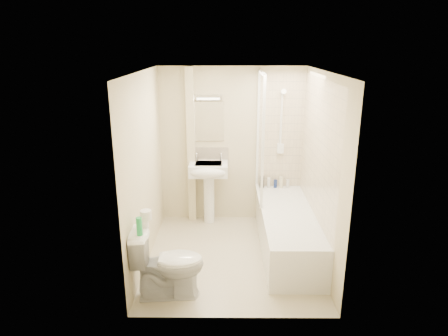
{
  "coord_description": "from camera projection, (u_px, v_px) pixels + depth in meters",
  "views": [
    {
      "loc": [
        -0.08,
        -4.72,
        2.71
      ],
      "look_at": [
        -0.11,
        0.2,
        1.17
      ],
      "focal_mm": 32.0,
      "sensor_mm": 36.0,
      "label": 1
    }
  ],
  "objects": [
    {
      "name": "toilet",
      "position": [
        168.0,
        263.0,
        4.39
      ],
      "size": [
        0.58,
        0.86,
        0.8
      ],
      "primitive_type": "imported",
      "rotation": [
        0.0,
        0.0,
        1.66
      ],
      "color": "white",
      "rests_on": "ground"
    },
    {
      "name": "bathtub",
      "position": [
        287.0,
        230.0,
        5.42
      ],
      "size": [
        0.7,
        2.1,
        0.55
      ],
      "color": "white",
      "rests_on": "ground"
    },
    {
      "name": "wall_left",
      "position": [
        144.0,
        170.0,
        4.97
      ],
      "size": [
        0.02,
        2.5,
        2.4
      ],
      "primitive_type": "cube",
      "color": "beige",
      "rests_on": "ground"
    },
    {
      "name": "bottle_blue",
      "position": [
        275.0,
        184.0,
        6.24
      ],
      "size": [
        0.05,
        0.05,
        0.13
      ],
      "primitive_type": "cylinder",
      "color": "navy",
      "rests_on": "bathtub"
    },
    {
      "name": "bottle_white_a",
      "position": [
        269.0,
        183.0,
        6.23
      ],
      "size": [
        0.05,
        0.05,
        0.16
      ],
      "primitive_type": "cylinder",
      "color": "white",
      "rests_on": "bathtub"
    },
    {
      "name": "toilet_roll_lower",
      "position": [
        144.0,
        223.0,
        4.34
      ],
      "size": [
        0.1,
        0.1,
        0.09
      ],
      "primitive_type": "cylinder",
      "color": "white",
      "rests_on": "toilet"
    },
    {
      "name": "pedestal_sink",
      "position": [
        209.0,
        176.0,
        6.05
      ],
      "size": [
        0.58,
        0.51,
        1.11
      ],
      "color": "white",
      "rests_on": "ground"
    },
    {
      "name": "shower_screen",
      "position": [
        260.0,
        137.0,
        5.64
      ],
      "size": [
        0.04,
        0.92,
        1.8
      ],
      "color": "white",
      "rests_on": "bathtub"
    },
    {
      "name": "splashback",
      "position": [
        209.0,
        157.0,
        6.2
      ],
      "size": [
        0.6,
        0.02,
        0.3
      ],
      "primitive_type": "cube",
      "color": "beige",
      "rests_on": "wall_back"
    },
    {
      "name": "bottle_white_b",
      "position": [
        288.0,
        184.0,
        6.24
      ],
      "size": [
        0.05,
        0.05,
        0.13
      ],
      "primitive_type": "cylinder",
      "color": "silver",
      "rests_on": "bathtub"
    },
    {
      "name": "wall_right",
      "position": [
        321.0,
        171.0,
        4.95
      ],
      "size": [
        0.02,
        2.5,
        2.4
      ],
      "primitive_type": "cube",
      "color": "beige",
      "rests_on": "ground"
    },
    {
      "name": "tile_back",
      "position": [
        281.0,
        132.0,
        6.07
      ],
      "size": [
        0.7,
        0.01,
        1.75
      ],
      "primitive_type": "cube",
      "color": "beige",
      "rests_on": "wall_back"
    },
    {
      "name": "shower_fixture",
      "position": [
        281.0,
        124.0,
        5.99
      ],
      "size": [
        0.1,
        0.16,
        0.99
      ],
      "color": "white",
      "rests_on": "wall_back"
    },
    {
      "name": "pipe_boxing",
      "position": [
        191.0,
        147.0,
        6.1
      ],
      "size": [
        0.12,
        0.12,
        2.4
      ],
      "primitive_type": "cube",
      "color": "beige",
      "rests_on": "ground"
    },
    {
      "name": "wall_back",
      "position": [
        232.0,
        146.0,
        6.15
      ],
      "size": [
        2.2,
        0.02,
        2.4
      ],
      "primitive_type": "cube",
      "color": "beige",
      "rests_on": "ground"
    },
    {
      "name": "tile_right",
      "position": [
        318.0,
        149.0,
        5.08
      ],
      "size": [
        0.01,
        2.1,
        1.75
      ],
      "primitive_type": "cube",
      "color": "beige",
      "rests_on": "wall_right"
    },
    {
      "name": "floor",
      "position": [
        232.0,
        256.0,
        5.32
      ],
      "size": [
        2.5,
        2.5,
        0.0
      ],
      "primitive_type": "plane",
      "color": "beige",
      "rests_on": "ground"
    },
    {
      "name": "ceiling",
      "position": [
        233.0,
        72.0,
        4.6
      ],
      "size": [
        2.2,
        2.5,
        0.02
      ],
      "primitive_type": "cube",
      "color": "white",
      "rests_on": "wall_back"
    },
    {
      "name": "bottle_black_a",
      "position": [
        262.0,
        182.0,
        6.23
      ],
      "size": [
        0.07,
        0.07,
        0.19
      ],
      "primitive_type": "cylinder",
      "color": "black",
      "rests_on": "bathtub"
    },
    {
      "name": "strip_light",
      "position": [
        208.0,
        97.0,
        5.9
      ],
      "size": [
        0.42,
        0.07,
        0.07
      ],
      "primitive_type": "cube",
      "color": "silver",
      "rests_on": "wall_back"
    },
    {
      "name": "bottle_cream",
      "position": [
        281.0,
        182.0,
        6.23
      ],
      "size": [
        0.06,
        0.06,
        0.18
      ],
      "primitive_type": "cylinder",
      "color": "beige",
      "rests_on": "bathtub"
    },
    {
      "name": "mirror",
      "position": [
        209.0,
        122.0,
        6.03
      ],
      "size": [
        0.46,
        0.01,
        0.6
      ],
      "primitive_type": "cube",
      "color": "white",
      "rests_on": "wall_back"
    },
    {
      "name": "green_bottle",
      "position": [
        139.0,
        226.0,
        4.14
      ],
      "size": [
        0.06,
        0.06,
        0.2
      ],
      "primitive_type": "cylinder",
      "color": "green",
      "rests_on": "toilet"
    },
    {
      "name": "toilet_roll_upper",
      "position": [
        146.0,
        215.0,
        4.31
      ],
      "size": [
        0.12,
        0.12,
        0.1
      ],
      "primitive_type": "cylinder",
      "color": "white",
      "rests_on": "toilet_roll_lower"
    }
  ]
}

